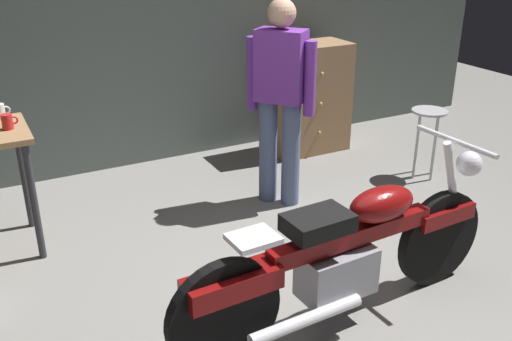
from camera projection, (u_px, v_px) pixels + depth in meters
ground_plane at (303, 309)px, 3.52m from camera, size 12.00×12.00×0.00m
motorcycle at (347, 253)px, 3.27m from camera, size 2.19×0.60×1.00m
person_standing at (280, 95)px, 4.53m from camera, size 0.41×0.46×1.67m
shop_stool at (428, 125)px, 5.19m from camera, size 0.32×0.32×0.64m
wooden_dresser at (308, 98)px, 5.80m from camera, size 0.80×0.47×1.10m
mug_white_ceramic at (0, 112)px, 4.04m from camera, size 0.11×0.08×0.11m
mug_red_diner at (8, 122)px, 3.84m from camera, size 0.11×0.07×0.10m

